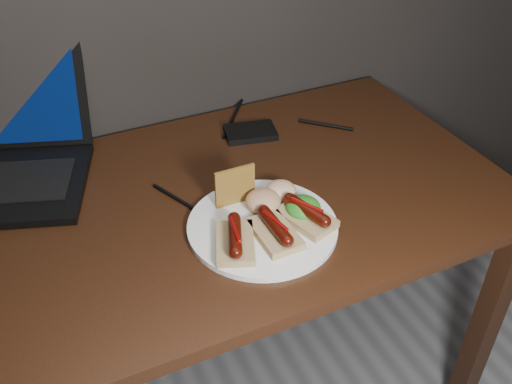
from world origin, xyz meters
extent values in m
cube|color=#33170C|center=(0.00, 1.38, 0.73)|extent=(1.40, 0.70, 0.03)
cube|color=#33170C|center=(0.65, 1.08, 0.36)|extent=(0.05, 0.05, 0.72)
cube|color=#33170C|center=(0.65, 1.68, 0.36)|extent=(0.05, 0.05, 0.72)
cube|color=black|center=(0.25, 1.58, 0.76)|extent=(0.14, 0.11, 0.02)
cylinder|color=black|center=(0.00, 1.39, 0.75)|extent=(0.08, 0.17, 0.01)
cylinder|color=black|center=(0.24, 1.68, 0.75)|extent=(0.14, 0.18, 0.01)
cylinder|color=black|center=(0.43, 1.54, 0.75)|extent=(0.11, 0.10, 0.01)
cylinder|color=white|center=(0.12, 1.25, 0.76)|extent=(0.36, 0.36, 0.01)
cube|color=tan|center=(0.05, 1.21, 0.77)|extent=(0.11, 0.13, 0.02)
cylinder|color=#480D04|center=(0.05, 1.21, 0.79)|extent=(0.06, 0.10, 0.02)
sphere|color=#480D04|center=(0.03, 1.17, 0.79)|extent=(0.02, 0.02, 0.02)
sphere|color=#480D04|center=(0.06, 1.26, 0.79)|extent=(0.02, 0.02, 0.02)
cylinder|color=#650604|center=(0.05, 1.21, 0.80)|extent=(0.02, 0.07, 0.01)
cube|color=tan|center=(0.12, 1.21, 0.77)|extent=(0.07, 0.12, 0.02)
cylinder|color=#480D04|center=(0.12, 1.21, 0.79)|extent=(0.03, 0.10, 0.02)
sphere|color=#480D04|center=(0.13, 1.16, 0.79)|extent=(0.03, 0.02, 0.02)
sphere|color=#480D04|center=(0.12, 1.25, 0.79)|extent=(0.03, 0.02, 0.02)
cylinder|color=#650604|center=(0.12, 1.21, 0.80)|extent=(0.02, 0.07, 0.01)
cube|color=tan|center=(0.20, 1.22, 0.77)|extent=(0.10, 0.13, 0.02)
cylinder|color=#480D04|center=(0.20, 1.22, 0.79)|extent=(0.05, 0.10, 0.02)
sphere|color=#480D04|center=(0.22, 1.18, 0.79)|extent=(0.03, 0.02, 0.02)
sphere|color=#480D04|center=(0.19, 1.27, 0.79)|extent=(0.03, 0.02, 0.02)
cylinder|color=#650604|center=(0.20, 1.22, 0.80)|extent=(0.04, 0.07, 0.01)
cube|color=#B08630|center=(0.10, 1.34, 0.80)|extent=(0.09, 0.01, 0.08)
ellipsoid|color=#125D13|center=(0.20, 1.24, 0.78)|extent=(0.07, 0.07, 0.04)
ellipsoid|color=maroon|center=(0.14, 1.29, 0.78)|extent=(0.07, 0.07, 0.04)
ellipsoid|color=beige|center=(0.19, 1.31, 0.78)|extent=(0.06, 0.06, 0.04)
camera|label=1|loc=(-0.25, 0.48, 1.49)|focal=40.00mm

